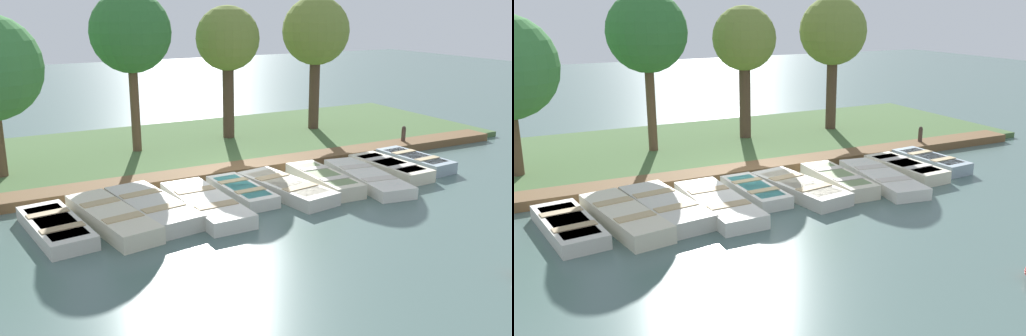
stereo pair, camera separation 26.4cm
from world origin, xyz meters
The scene contains 17 objects.
ground_plane centered at (0.00, 0.00, 0.00)m, with size 80.00×80.00×0.00m, color #4C6660.
shore_bank centered at (-5.00, 0.00, 0.10)m, with size 8.00×24.00×0.20m.
dock_walkway centered at (-1.12, 0.00, 0.14)m, with size 1.00×22.12×0.28m.
rowboat_0 centered at (1.38, -5.67, 0.18)m, with size 3.11×1.44×0.37m.
rowboat_1 centered at (1.49, -4.37, 0.22)m, with size 3.63×1.61×0.44m.
rowboat_2 centered at (1.22, -3.27, 0.21)m, with size 3.58×1.67×0.43m.
rowboat_3 centered at (1.55, -1.94, 0.19)m, with size 3.60×1.27×0.39m.
rowboat_4 centered at (1.01, -0.62, 0.18)m, with size 2.68×1.06×0.36m.
rowboat_5 centered at (1.37, 0.61, 0.19)m, with size 3.38×1.65×0.39m.
rowboat_6 centered at (1.28, 1.97, 0.22)m, with size 3.00×1.09×0.43m.
rowboat_7 centered at (1.61, 3.32, 0.18)m, with size 3.70×1.60×0.36m.
rowboat_8 centered at (1.14, 4.59, 0.20)m, with size 2.87×1.23×0.41m.
rowboat_9 centered at (0.85, 5.91, 0.20)m, with size 2.75×1.20×0.40m.
mooring_post_far centered at (-1.26, 7.27, 0.43)m, with size 0.16×0.16×0.85m.
park_tree_left centered at (-4.76, -1.89, 4.27)m, with size 2.75×2.75×5.69m.
park_tree_center centered at (-5.17, 1.89, 3.89)m, with size 2.40×2.40×5.19m.
park_tree_right centered at (-5.06, 5.75, 4.11)m, with size 2.71×2.71×5.54m.
Camera 1 is at (14.58, -7.30, 5.20)m, focal length 40.00 mm.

